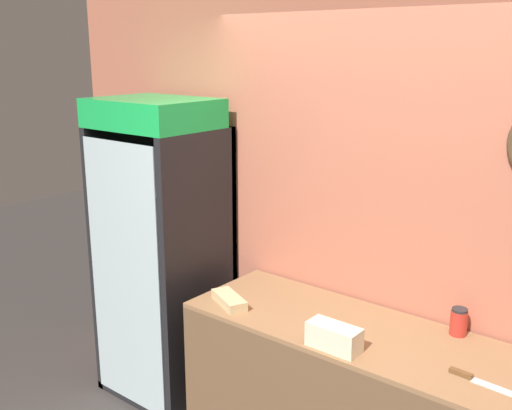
{
  "coord_description": "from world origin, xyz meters",
  "views": [
    {
      "loc": [
        1.33,
        -1.63,
        2.31
      ],
      "look_at": [
        -0.68,
        0.87,
        1.46
      ],
      "focal_mm": 42.0,
      "sensor_mm": 36.0,
      "label": 1
    }
  ],
  "objects_px": {
    "sandwich_stack_bottom": "(334,343)",
    "sandwich_flat_left": "(229,300)",
    "sandwich_stack_middle": "(334,331)",
    "condiment_jar": "(459,322)",
    "beverage_cooler": "(167,237)",
    "chefs_knife": "(478,380)"
  },
  "relations": [
    {
      "from": "sandwich_stack_middle",
      "to": "condiment_jar",
      "type": "relative_size",
      "value": 1.86
    },
    {
      "from": "sandwich_stack_bottom",
      "to": "sandwich_flat_left",
      "type": "distance_m",
      "value": 0.73
    },
    {
      "from": "sandwich_stack_bottom",
      "to": "sandwich_flat_left",
      "type": "bearing_deg",
      "value": 174.96
    },
    {
      "from": "sandwich_stack_bottom",
      "to": "sandwich_stack_middle",
      "type": "xyz_separation_m",
      "value": [
        0.0,
        0.0,
        0.06
      ]
    },
    {
      "from": "sandwich_stack_bottom",
      "to": "condiment_jar",
      "type": "relative_size",
      "value": 1.86
    },
    {
      "from": "sandwich_stack_middle",
      "to": "chefs_knife",
      "type": "relative_size",
      "value": 0.73
    },
    {
      "from": "sandwich_stack_middle",
      "to": "sandwich_flat_left",
      "type": "height_order",
      "value": "sandwich_stack_middle"
    },
    {
      "from": "chefs_knife",
      "to": "sandwich_stack_middle",
      "type": "bearing_deg",
      "value": -167.84
    },
    {
      "from": "sandwich_stack_bottom",
      "to": "sandwich_flat_left",
      "type": "height_order",
      "value": "sandwich_stack_bottom"
    },
    {
      "from": "sandwich_stack_middle",
      "to": "condiment_jar",
      "type": "bearing_deg",
      "value": 51.56
    },
    {
      "from": "sandwich_stack_bottom",
      "to": "sandwich_stack_middle",
      "type": "relative_size",
      "value": 1.0
    },
    {
      "from": "sandwich_flat_left",
      "to": "condiment_jar",
      "type": "height_order",
      "value": "condiment_jar"
    },
    {
      "from": "beverage_cooler",
      "to": "condiment_jar",
      "type": "height_order",
      "value": "beverage_cooler"
    },
    {
      "from": "chefs_knife",
      "to": "sandwich_flat_left",
      "type": "bearing_deg",
      "value": -176.88
    },
    {
      "from": "sandwich_stack_bottom",
      "to": "sandwich_flat_left",
      "type": "xyz_separation_m",
      "value": [
        -0.72,
        0.06,
        -0.0
      ]
    },
    {
      "from": "sandwich_stack_bottom",
      "to": "condiment_jar",
      "type": "bearing_deg",
      "value": 51.56
    },
    {
      "from": "sandwich_stack_middle",
      "to": "chefs_knife",
      "type": "bearing_deg",
      "value": 12.16
    },
    {
      "from": "beverage_cooler",
      "to": "sandwich_flat_left",
      "type": "relative_size",
      "value": 6.97
    },
    {
      "from": "chefs_knife",
      "to": "condiment_jar",
      "type": "height_order",
      "value": "condiment_jar"
    },
    {
      "from": "sandwich_stack_bottom",
      "to": "condiment_jar",
      "type": "height_order",
      "value": "condiment_jar"
    },
    {
      "from": "beverage_cooler",
      "to": "condiment_jar",
      "type": "relative_size",
      "value": 14.2
    },
    {
      "from": "sandwich_stack_middle",
      "to": "condiment_jar",
      "type": "distance_m",
      "value": 0.66
    }
  ]
}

